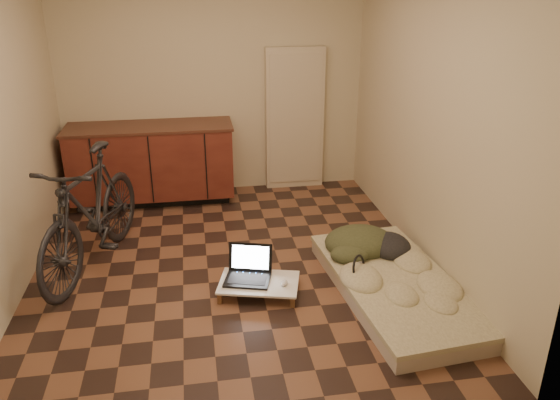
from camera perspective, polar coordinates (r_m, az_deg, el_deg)
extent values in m
cube|color=brown|center=(5.03, -5.07, -6.94)|extent=(3.50, 4.00, 0.00)
cube|color=beige|center=(6.48, -6.97, 12.02)|extent=(3.50, 0.00, 2.60)
cube|color=beige|center=(2.66, -2.42, -3.52)|extent=(3.50, 0.00, 2.60)
cube|color=beige|center=(4.96, 15.18, 8.16)|extent=(0.00, 4.00, 2.60)
cube|color=black|center=(6.59, -12.87, 0.44)|extent=(1.70, 0.48, 0.10)
cube|color=#4D1C15|center=(6.40, -13.22, 3.95)|extent=(1.80, 0.60, 0.78)
cube|color=#49261B|center=(6.29, -13.54, 7.45)|extent=(1.84, 0.62, 0.03)
cube|color=beige|center=(6.63, 1.55, 8.43)|extent=(0.70, 0.10, 1.70)
imported|color=black|center=(5.03, -19.25, -0.60)|extent=(1.09, 1.92, 1.19)
cube|color=#BBAB96|center=(4.67, 11.95, -9.05)|extent=(1.03, 1.89, 0.12)
cube|color=beige|center=(4.63, 12.03, -8.21)|extent=(1.05, 1.92, 0.04)
cube|color=brown|center=(4.50, -6.31, -10.17)|extent=(0.04, 0.04, 0.09)
cube|color=brown|center=(4.80, -5.47, -7.86)|extent=(0.04, 0.04, 0.09)
cube|color=brown|center=(4.43, 1.34, -10.61)|extent=(0.04, 0.04, 0.09)
cube|color=brown|center=(4.73, 1.65, -8.23)|extent=(0.04, 0.04, 0.09)
cube|color=white|center=(4.58, -2.23, -8.62)|extent=(0.74, 0.57, 0.02)
cube|color=black|center=(4.58, -3.42, -8.34)|extent=(0.43, 0.36, 0.02)
cube|color=black|center=(4.66, -3.11, -5.98)|extent=(0.37, 0.17, 0.24)
cube|color=white|center=(4.66, -3.11, -5.98)|extent=(0.32, 0.14, 0.19)
ellipsoid|color=silver|center=(4.52, 0.42, -8.66)|extent=(0.09, 0.11, 0.03)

